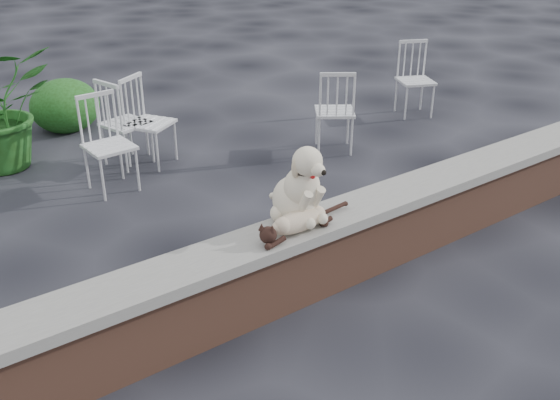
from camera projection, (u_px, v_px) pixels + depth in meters
ground at (382, 259)px, 4.99m from camera, size 60.00×60.00×0.00m
brick_wall at (385, 232)px, 4.88m from camera, size 6.00×0.30×0.50m
capstone at (388, 199)px, 4.75m from camera, size 6.20×0.40×0.08m
dog at (295, 181)px, 4.25m from camera, size 0.42×0.53×0.59m
cat at (299, 220)px, 4.19m from camera, size 1.00×0.30×0.17m
chair_a at (150, 122)px, 6.55m from camera, size 0.77×0.77×0.94m
chair_e at (126, 122)px, 6.55m from camera, size 0.69×0.69×0.94m
chair_c at (335, 110)px, 6.91m from camera, size 0.78×0.78×0.94m
chair_b at (109, 145)px, 5.96m from camera, size 0.59×0.59×0.94m
chair_d at (416, 80)px, 8.02m from camera, size 0.74×0.74×0.94m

